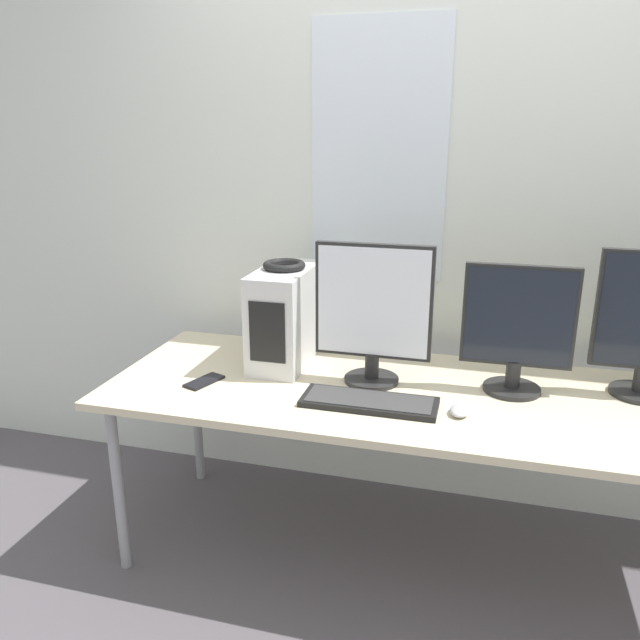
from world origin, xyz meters
The scene contains 10 objects.
ground_plane centered at (0.00, 0.00, 0.00)m, with size 14.00×14.00×0.00m, color #565156.
wall_back centered at (0.00, 0.94, 1.35)m, with size 8.00×0.07×2.70m.
desk centered at (0.00, 0.41, 0.67)m, with size 2.34×0.82×0.71m.
pc_tower centered at (-0.59, 0.56, 0.90)m, with size 0.20×0.42×0.38m.
headphones centered at (-0.59, 0.57, 1.11)m, with size 0.16×0.16×0.03m.
monitor_main centered at (-0.22, 0.45, 0.98)m, with size 0.42×0.20×0.52m.
monitor_right_near centered at (0.28, 0.50, 0.95)m, with size 0.38×0.20×0.46m.
keyboard centered at (-0.19, 0.25, 0.72)m, with size 0.46×0.17×0.02m.
mouse centered at (0.11, 0.26, 0.73)m, with size 0.06×0.09×0.03m.
cell_phone centered at (-0.81, 0.28, 0.72)m, with size 0.12×0.17×0.01m.
Camera 1 is at (0.16, -1.67, 1.62)m, focal length 35.00 mm.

